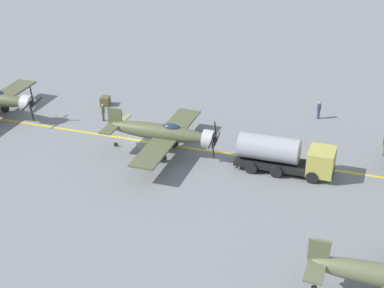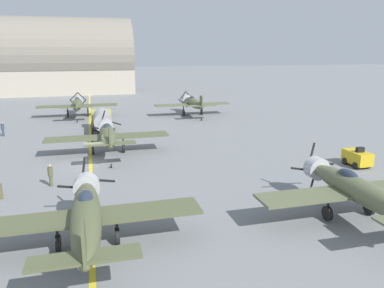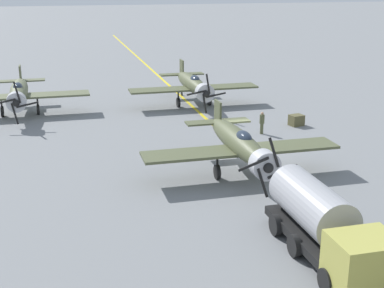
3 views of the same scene
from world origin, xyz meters
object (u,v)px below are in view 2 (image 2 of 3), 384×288
object	(u,v)px
airplane_near_center	(86,215)
tow_tractor	(357,157)
ground_crew_inspecting	(50,174)
ground_crew_walking	(3,129)
airplane_mid_center	(108,135)
fuel_tanker	(102,121)
airplane_far_right	(193,103)
hangar	(46,61)
airplane_near_right	(355,189)
airplane_far_center	(77,104)

from	to	relation	value
airplane_near_center	tow_tractor	size ratio (longest dim) A/B	4.62
ground_crew_inspecting	ground_crew_walking	bearing A→B (deg)	110.18
airplane_mid_center	tow_tractor	bearing A→B (deg)	-6.85
fuel_tanker	tow_tractor	bearing A→B (deg)	-43.23
tow_tractor	airplane_far_right	bearing A→B (deg)	103.66
hangar	airplane_near_right	bearing A→B (deg)	-72.45
hangar	airplane_far_center	bearing A→B (deg)	-78.15
airplane_near_center	airplane_mid_center	size ratio (longest dim) A/B	1.00
airplane_near_right	ground_crew_inspecting	world-z (taller)	airplane_near_right
airplane_far_right	hangar	xyz separation A→B (m)	(-25.28, 39.73, 5.51)
fuel_tanker	hangar	size ratio (longest dim) A/B	0.20
airplane_near_center	ground_crew_inspecting	world-z (taller)	airplane_near_center
airplane_far_right	tow_tractor	bearing A→B (deg)	-85.50
airplane_far_center	hangar	world-z (taller)	hangar
tow_tractor	airplane_near_right	bearing A→B (deg)	-129.41
airplane_mid_center	fuel_tanker	distance (m)	10.51
airplane_near_right	ground_crew_inspecting	bearing A→B (deg)	144.07
fuel_tanker	hangar	world-z (taller)	hangar
airplane_far_right	airplane_near_center	distance (m)	41.54
ground_crew_walking	fuel_tanker	bearing A→B (deg)	-4.82
airplane_near_center	airplane_mid_center	distance (m)	18.64
ground_crew_walking	hangar	world-z (taller)	hangar
ground_crew_walking	ground_crew_inspecting	distance (m)	20.79
airplane_far_right	airplane_far_center	xyz separation A→B (m)	(-17.62, 3.23, 0.00)
airplane_far_right	fuel_tanker	distance (m)	17.07
tow_tractor	ground_crew_inspecting	distance (m)	25.99
airplane_far_right	hangar	size ratio (longest dim) A/B	0.30
airplane_mid_center	ground_crew_walking	world-z (taller)	airplane_mid_center
airplane_near_center	hangar	xyz separation A→B (m)	(-9.26, 78.06, 5.51)
airplane_mid_center	airplane_far_center	xyz separation A→B (m)	(-3.52, 23.01, 0.00)
ground_crew_walking	ground_crew_inspecting	size ratio (longest dim) A/B	1.00
fuel_tanker	airplane_far_right	bearing A→B (deg)	32.99
airplane_near_right	ground_crew_walking	world-z (taller)	airplane_near_right
airplane_near_right	fuel_tanker	size ratio (longest dim) A/B	1.50
airplane_near_center	ground_crew_walking	size ratio (longest dim) A/B	6.90
tow_tractor	hangar	bearing A→B (deg)	115.11
airplane_far_center	ground_crew_inspecting	size ratio (longest dim) A/B	6.91
airplane_far_center	airplane_near_right	size ratio (longest dim) A/B	1.00
airplane_far_center	airplane_near_right	bearing A→B (deg)	-80.87
airplane_far_center	ground_crew_walking	world-z (taller)	airplane_far_center
airplane_far_right	airplane_mid_center	size ratio (longest dim) A/B	1.00
airplane_near_right	tow_tractor	bearing A→B (deg)	45.48
airplane_mid_center	ground_crew_inspecting	size ratio (longest dim) A/B	6.91
airplane_far_right	airplane_mid_center	bearing A→B (deg)	-134.63
airplane_near_center	airplane_mid_center	bearing A→B (deg)	91.53
fuel_tanker	tow_tractor	size ratio (longest dim) A/B	3.08
airplane_far_right	ground_crew_inspecting	distance (m)	33.58
airplane_mid_center	tow_tractor	world-z (taller)	airplane_mid_center
airplane_far_center	fuel_tanker	xyz separation A→B (m)	(3.30, -12.52, -0.50)
ground_crew_walking	hangar	bearing A→B (deg)	89.20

